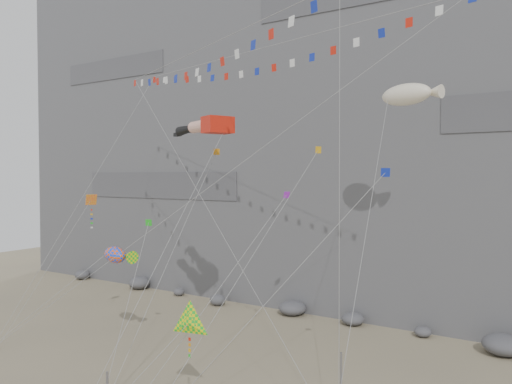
% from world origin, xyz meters
% --- Properties ---
extents(ground, '(120.00, 120.00, 0.00)m').
position_xyz_m(ground, '(0.00, 0.00, 0.00)').
color(ground, gray).
rests_on(ground, ground).
extents(cliff, '(80.00, 28.00, 50.00)m').
position_xyz_m(cliff, '(0.00, 32.00, 25.00)').
color(cliff, slate).
rests_on(cliff, ground).
extents(talus_boulders, '(60.00, 3.00, 1.20)m').
position_xyz_m(talus_boulders, '(0.00, 17.00, 0.60)').
color(talus_boulders, '#5A5A5E').
rests_on(talus_boulders, ground).
extents(legs_kite, '(6.71, 15.90, 20.99)m').
position_xyz_m(legs_kite, '(-0.98, 5.11, 16.69)').
color(legs_kite, red).
rests_on(legs_kite, ground).
extents(flag_banner_upper, '(32.43, 15.47, 30.75)m').
position_xyz_m(flag_banner_upper, '(2.29, 8.19, 22.74)').
color(flag_banner_upper, red).
rests_on(flag_banner_upper, ground).
extents(flag_banner_lower, '(24.45, 11.40, 24.91)m').
position_xyz_m(flag_banner_lower, '(0.87, 2.50, 21.67)').
color(flag_banner_lower, red).
rests_on(flag_banner_lower, ground).
extents(harlequin_kite, '(4.84, 6.62, 13.11)m').
position_xyz_m(harlequin_kite, '(-10.50, 2.46, 11.15)').
color(harlequin_kite, red).
rests_on(harlequin_kite, ground).
extents(fish_windsock, '(9.34, 7.34, 11.84)m').
position_xyz_m(fish_windsock, '(-7.17, 1.89, 7.12)').
color(fish_windsock, '#F2530C').
rests_on(fish_windsock, ground).
extents(delta_kite, '(4.64, 4.56, 7.41)m').
position_xyz_m(delta_kite, '(4.52, -3.43, 5.13)').
color(delta_kite, yellow).
rests_on(delta_kite, ground).
extents(blimp_windsock, '(4.71, 14.91, 23.11)m').
position_xyz_m(blimp_windsock, '(12.09, 11.03, 18.75)').
color(blimp_windsock, '#F7E9CB').
rests_on(blimp_windsock, ground).
extents(small_kite_a, '(2.13, 13.27, 19.64)m').
position_xyz_m(small_kite_a, '(-1.73, 7.23, 14.66)').
color(small_kite_a, orange).
rests_on(small_kite_a, ground).
extents(small_kite_b, '(5.00, 10.39, 16.04)m').
position_xyz_m(small_kite_b, '(6.42, 3.61, 11.57)').
color(small_kite_b, purple).
rests_on(small_kite_b, ground).
extents(small_kite_c, '(4.14, 8.10, 12.84)m').
position_xyz_m(small_kite_c, '(-3.27, 1.43, 9.58)').
color(small_kite_c, green).
rests_on(small_kite_c, ground).
extents(small_kite_d, '(3.84, 14.35, 20.49)m').
position_xyz_m(small_kite_d, '(7.29, 6.46, 14.48)').
color(small_kite_d, gold).
rests_on(small_kite_d, ground).
extents(small_kite_e, '(10.69, 7.16, 17.90)m').
position_xyz_m(small_kite_e, '(13.46, 1.41, 12.98)').
color(small_kite_e, '#1227A4').
rests_on(small_kite_e, ground).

